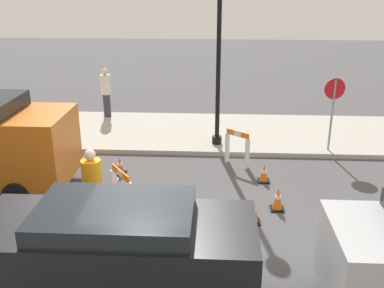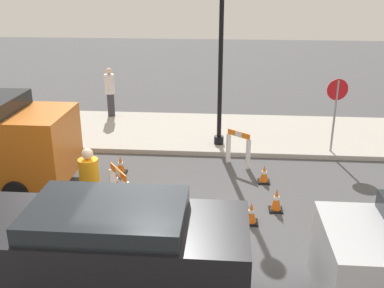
# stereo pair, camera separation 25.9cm
# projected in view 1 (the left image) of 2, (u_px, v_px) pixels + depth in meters

# --- Properties ---
(ground_plane) EXTENTS (60.00, 60.00, 0.00)m
(ground_plane) POSITION_uv_depth(u_px,v_px,m) (160.00, 241.00, 8.83)
(ground_plane) COLOR #4C4C4F
(sidewalk_slab) EXTENTS (18.00, 3.81, 0.14)m
(sidewalk_slab) POSITION_uv_depth(u_px,v_px,m) (184.00, 132.00, 14.79)
(sidewalk_slab) COLOR #ADA89E
(sidewalk_slab) RESTS_ON ground_plane
(streetlamp_post) EXTENTS (0.44, 0.44, 5.36)m
(streetlamp_post) POSITION_uv_depth(u_px,v_px,m) (219.00, 27.00, 12.38)
(streetlamp_post) COLOR black
(streetlamp_post) RESTS_ON sidewalk_slab
(stop_sign) EXTENTS (0.59, 0.12, 2.12)m
(stop_sign) POSITION_uv_depth(u_px,v_px,m) (333.00, 103.00, 12.60)
(stop_sign) COLOR gray
(stop_sign) RESTS_ON sidewalk_slab
(barricade_0) EXTENTS (0.59, 0.75, 1.10)m
(barricade_0) POSITION_uv_depth(u_px,v_px,m) (121.00, 192.00, 9.54)
(barricade_0) COLOR white
(barricade_0) RESTS_ON ground_plane
(barricade_1) EXTENTS (0.66, 0.56, 0.99)m
(barricade_1) POSITION_uv_depth(u_px,v_px,m) (237.00, 147.00, 12.20)
(barricade_1) COLOR white
(barricade_1) RESTS_ON ground_plane
(traffic_cone_0) EXTENTS (0.30, 0.30, 0.49)m
(traffic_cone_0) POSITION_uv_depth(u_px,v_px,m) (253.00, 213.00, 9.42)
(traffic_cone_0) COLOR black
(traffic_cone_0) RESTS_ON ground_plane
(traffic_cone_1) EXTENTS (0.30, 0.30, 0.47)m
(traffic_cone_1) POSITION_uv_depth(u_px,v_px,m) (264.00, 174.00, 11.31)
(traffic_cone_1) COLOR black
(traffic_cone_1) RESTS_ON ground_plane
(traffic_cone_2) EXTENTS (0.30, 0.30, 0.54)m
(traffic_cone_2) POSITION_uv_depth(u_px,v_px,m) (278.00, 199.00, 9.94)
(traffic_cone_2) COLOR black
(traffic_cone_2) RESTS_ON ground_plane
(traffic_cone_3) EXTENTS (0.30, 0.30, 0.60)m
(traffic_cone_3) POSITION_uv_depth(u_px,v_px,m) (116.00, 182.00, 10.68)
(traffic_cone_3) COLOR black
(traffic_cone_3) RESTS_ON ground_plane
(traffic_cone_4) EXTENTS (0.30, 0.30, 0.47)m
(traffic_cone_4) POSITION_uv_depth(u_px,v_px,m) (120.00, 166.00, 11.76)
(traffic_cone_4) COLOR black
(traffic_cone_4) RESTS_ON ground_plane
(person_worker) EXTENTS (0.55, 0.55, 1.81)m
(person_worker) POSITION_uv_depth(u_px,v_px,m) (93.00, 189.00, 8.81)
(person_worker) COLOR #33333D
(person_worker) RESTS_ON ground_plane
(person_pedestrian) EXTENTS (0.47, 0.47, 1.74)m
(person_pedestrian) POSITION_uv_depth(u_px,v_px,m) (106.00, 91.00, 15.87)
(person_pedestrian) COLOR #33333D
(person_pedestrian) RESTS_ON sidewalk_slab
(parked_car_1) EXTENTS (4.15, 1.83, 1.78)m
(parked_car_1) POSITION_uv_depth(u_px,v_px,m) (117.00, 252.00, 6.74)
(parked_car_1) COLOR black
(parked_car_1) RESTS_ON ground_plane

